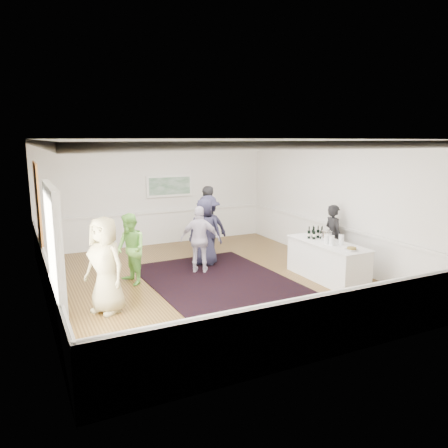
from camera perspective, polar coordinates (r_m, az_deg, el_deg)
name	(u,v)px	position (r m, az deg, el deg)	size (l,w,h in m)	color
floor	(211,281)	(10.06, -1.66, -7.48)	(8.00, 8.00, 0.00)	brown
ceiling	(211,139)	(9.53, -1.77, 11.06)	(7.00, 8.00, 0.02)	white
wall_left	(41,226)	(8.85, -22.83, -0.26)	(0.02, 8.00, 3.20)	white
wall_right	(335,202)	(11.54, 14.35, 2.78)	(0.02, 8.00, 3.20)	white
wall_back	(156,192)	(13.38, -8.81, 4.12)	(7.00, 0.02, 3.20)	white
wall_front	(328,255)	(6.33, 13.44, -4.01)	(7.00, 0.02, 3.20)	white
wainscoting	(211,260)	(9.92, -1.67, -4.74)	(7.00, 8.00, 1.00)	white
mirror	(38,206)	(10.10, -23.11, 2.20)	(0.05, 1.25, 1.85)	#D6883F
doorway	(54,261)	(7.04, -21.30, -4.47)	(0.10, 1.78, 2.56)	white
landscape_painting	(170,186)	(13.43, -7.13, 4.97)	(1.44, 0.06, 0.66)	white
area_rug	(216,279)	(10.18, -1.06, -7.20)	(2.99, 3.93, 0.02)	black
serving_table	(327,261)	(10.36, 13.32, -4.69)	(0.82, 2.15, 0.87)	white
bartender	(333,236)	(11.25, 14.06, -1.57)	(0.58, 0.38, 1.60)	black
guest_tan	(105,265)	(8.39, -15.26, -5.20)	(0.89, 0.58, 1.83)	tan
guest_green	(130,249)	(9.89, -12.15, -3.25)	(0.78, 0.60, 1.60)	#7BCD52
guest_lilac	(200,240)	(10.52, -3.13, -2.04)	(0.95, 0.40, 1.63)	silver
guest_dark_a	(208,228)	(11.67, -2.06, -0.47)	(1.11, 0.64, 1.72)	#222238
guest_dark_b	(207,219)	(12.39, -2.29, 0.63)	(0.69, 0.45, 1.90)	black
guest_navy	(205,232)	(11.13, -2.51, -1.02)	(0.85, 0.55, 1.73)	#222238
wine_bottles	(316,232)	(10.58, 11.97, -1.03)	(0.39, 0.25, 0.31)	black
juice_pitchers	(333,239)	(10.05, 14.06, -1.97)	(0.37, 0.31, 0.24)	#70C145
ice_bucket	(326,236)	(10.38, 13.23, -1.55)	(0.26, 0.26, 0.24)	silver
nut_bowl	(352,249)	(9.63, 16.33, -3.18)	(0.24, 0.24, 0.08)	white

